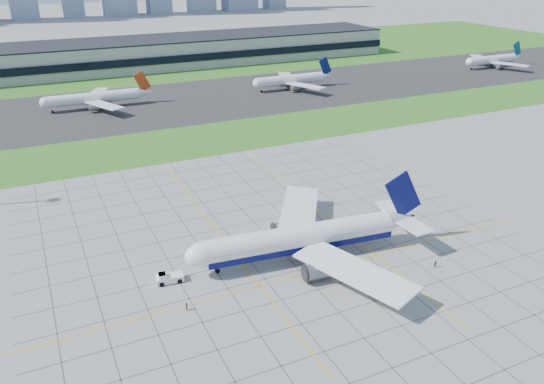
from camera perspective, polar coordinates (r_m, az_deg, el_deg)
The scene contains 13 objects.
ground at distance 112.74m, azimuth 2.93°, elevation -8.34°, with size 1400.00×1400.00×0.00m, color #969691.
grass_median at distance 189.20m, azimuth -10.00°, elevation 5.22°, with size 700.00×35.00×0.04m, color #3A6F1F.
asphalt_taxiway at distance 240.58m, azimuth -13.68°, elevation 9.02°, with size 700.00×75.00×0.04m, color #383838.
grass_far at distance 346.69m, azimuth -17.78°, elevation 13.13°, with size 700.00×145.00×0.04m, color #3A6F1F.
apron_markings at distance 121.32m, azimuth 0.64°, elevation -5.74°, with size 120.00×130.00×0.03m.
terminal at distance 328.91m, azimuth -10.18°, elevation 14.72°, with size 260.00×43.00×15.80m.
airliner at distance 114.67m, azimuth 3.30°, elevation -5.00°, with size 54.67×55.14×17.22m.
pushback_tug at distance 110.27m, azimuth -11.10°, elevation -9.05°, with size 8.00×3.25×2.20m.
crew_near at distance 101.97m, azimuth -9.16°, elevation -12.05°, with size 0.62×0.40×1.69m, color black.
crew_far at distance 118.04m, azimuth 17.19°, elevation -7.45°, with size 0.78×0.61×1.60m, color black.
distant_jet_1 at distance 241.36m, azimuth -18.52°, elevation 9.60°, with size 44.12×42.66×14.08m.
distant_jet_2 at distance 263.48m, azimuth 2.10°, elevation 11.98°, with size 40.49×42.66×14.08m.
distant_jet_3 at distance 340.07m, azimuth 22.66°, elevation 13.01°, with size 39.09×42.66×14.08m.
Camera 1 is at (-45.58, -83.26, 60.84)m, focal length 35.00 mm.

